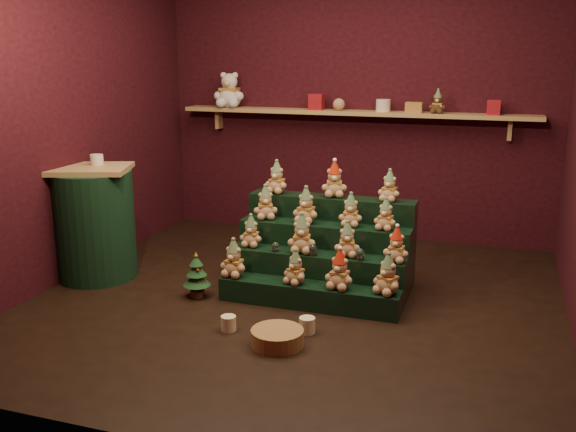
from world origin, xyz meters
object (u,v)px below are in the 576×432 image
(mug_left, at_px, (228,323))
(mug_right, at_px, (307,325))
(brown_bear, at_px, (438,102))
(snow_globe_b, at_px, (313,250))
(mini_christmas_tree, at_px, (197,275))
(snow_globe_c, at_px, (360,254))
(side_table, at_px, (94,223))
(riser_tier_front, at_px, (309,295))
(snow_globe_a, at_px, (275,247))
(white_bear, at_px, (229,85))
(wicker_basket, at_px, (277,337))

(mug_left, distance_m, mug_right, 0.55)
(mug_right, height_order, brown_bear, brown_bear)
(snow_globe_b, bearing_deg, mini_christmas_tree, -164.45)
(snow_globe_c, distance_m, side_table, 2.29)
(riser_tier_front, xyz_separation_m, side_table, (-1.93, 0.08, 0.39))
(snow_globe_a, height_order, white_bear, white_bear)
(mug_right, distance_m, white_bear, 3.22)
(snow_globe_b, relative_size, mug_left, 0.85)
(mini_christmas_tree, bearing_deg, riser_tier_front, 5.44)
(white_bear, bearing_deg, snow_globe_c, -48.49)
(snow_globe_a, relative_size, snow_globe_b, 0.84)
(mini_christmas_tree, distance_m, white_bear, 2.49)
(mini_christmas_tree, bearing_deg, side_table, 171.10)
(snow_globe_c, distance_m, brown_bear, 2.06)
(snow_globe_b, xyz_separation_m, mug_left, (-0.39, -0.75, -0.35))
(snow_globe_b, bearing_deg, side_table, -177.48)
(riser_tier_front, xyz_separation_m, white_bear, (-1.46, 1.91, 1.46))
(snow_globe_b, height_order, mug_right, snow_globe_b)
(wicker_basket, bearing_deg, snow_globe_c, 67.43)
(wicker_basket, distance_m, brown_bear, 3.04)
(mini_christmas_tree, height_order, mug_right, mini_christmas_tree)
(brown_bear, bearing_deg, snow_globe_a, -116.39)
(snow_globe_a, relative_size, wicker_basket, 0.22)
(side_table, relative_size, brown_bear, 4.37)
(mug_left, height_order, mug_right, mug_right)
(riser_tier_front, height_order, snow_globe_a, snow_globe_a)
(snow_globe_b, height_order, mini_christmas_tree, snow_globe_b)
(mini_christmas_tree, distance_m, wicker_basket, 1.10)
(mini_christmas_tree, xyz_separation_m, white_bear, (-0.56, 2.00, 1.37))
(mini_christmas_tree, relative_size, white_bear, 0.82)
(mini_christmas_tree, relative_size, mug_right, 3.33)
(snow_globe_c, bearing_deg, snow_globe_a, 180.00)
(snow_globe_a, relative_size, mini_christmas_tree, 0.20)
(riser_tier_front, xyz_separation_m, mug_left, (-0.40, -0.59, -0.04))
(snow_globe_a, relative_size, snow_globe_c, 0.86)
(mini_christmas_tree, bearing_deg, mug_right, -19.94)
(mug_left, bearing_deg, mini_christmas_tree, 134.14)
(snow_globe_a, distance_m, white_bear, 2.38)
(snow_globe_a, bearing_deg, side_table, -177.00)
(mug_left, xyz_separation_m, brown_bear, (1.10, 2.51, 1.38))
(side_table, relative_size, mug_right, 8.62)
(riser_tier_front, height_order, mini_christmas_tree, mini_christmas_tree)
(snow_globe_a, height_order, side_table, side_table)
(snow_globe_c, height_order, wicker_basket, snow_globe_c)
(snow_globe_a, distance_m, brown_bear, 2.28)
(white_bear, bearing_deg, brown_bear, -4.43)
(snow_globe_c, bearing_deg, mini_christmas_tree, -168.93)
(snow_globe_b, bearing_deg, snow_globe_a, 180.00)
(mug_right, bearing_deg, mini_christmas_tree, 160.06)
(side_table, bearing_deg, mug_right, -34.04)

